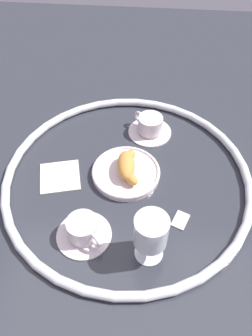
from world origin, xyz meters
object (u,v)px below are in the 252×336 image
croissant_large (127,166)px  sugar_packet (181,220)px  coffee_cup_near (150,126)px  coffee_cup_far (84,230)px  pastry_plate (126,172)px  juice_glass_left (151,233)px  folded_napkin (60,176)px

croissant_large → sugar_packet: size_ratio=2.73×
croissant_large → sugar_packet: (0.14, 0.15, -0.04)m
sugar_packet → coffee_cup_near: bearing=-141.3°
croissant_large → sugar_packet: croissant_large is taller
coffee_cup_near → coffee_cup_far: size_ratio=1.00×
coffee_cup_near → sugar_packet: 0.33m
croissant_large → coffee_cup_near: (-0.18, 0.06, -0.01)m
croissant_large → coffee_cup_far: bearing=-23.2°
pastry_plate → coffee_cup_near: (-0.18, 0.06, 0.02)m
coffee_cup_near → sugar_packet: size_ratio=2.72×
pastry_plate → coffee_cup_far: size_ratio=1.41×
pastry_plate → sugar_packet: size_ratio=3.85×
pastry_plate → juice_glass_left: 0.26m
juice_glass_left → coffee_cup_near: bearing=-177.7°
croissant_large → juice_glass_left: 0.25m
croissant_large → coffee_cup_far: size_ratio=1.00×
pastry_plate → juice_glass_left: (0.23, 0.08, 0.08)m
sugar_packet → croissant_large: bearing=-110.5°
juice_glass_left → coffee_cup_far: bearing=-101.2°
pastry_plate → folded_napkin: bearing=-82.7°
croissant_large → folded_napkin: size_ratio=1.24×
juice_glass_left → folded_napkin: bearing=-129.0°
sugar_packet → coffee_cup_far: bearing=-52.0°
croissant_large → juice_glass_left: juice_glass_left is taller
pastry_plate → folded_napkin: size_ratio=1.75×
pastry_plate → coffee_cup_far: (0.20, -0.08, 0.02)m
coffee_cup_near → sugar_packet: (0.32, 0.09, -0.02)m
croissant_large → coffee_cup_near: 0.19m
pastry_plate → coffee_cup_far: bearing=-22.5°
coffee_cup_near → juice_glass_left: 0.42m
pastry_plate → sugar_packet: bearing=47.6°
pastry_plate → croissant_large: 0.03m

